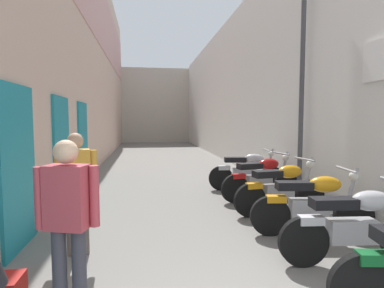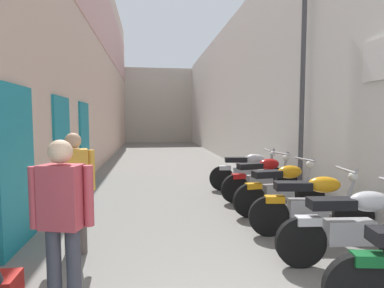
% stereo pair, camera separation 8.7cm
% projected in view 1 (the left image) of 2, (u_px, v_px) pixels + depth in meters
% --- Properties ---
extents(ground_plane, '(38.88, 38.88, 0.00)m').
position_uv_depth(ground_plane, '(171.00, 171.00, 10.53)').
color(ground_plane, slate).
extents(building_left, '(0.45, 22.88, 8.27)m').
position_uv_depth(building_left, '(93.00, 55.00, 11.71)').
color(building_left, beige).
rests_on(building_left, ground).
extents(building_right, '(0.45, 22.88, 5.81)m').
position_uv_depth(building_right, '(233.00, 91.00, 12.69)').
color(building_right, silver).
rests_on(building_right, ground).
extents(building_far_end, '(8.10, 2.00, 5.64)m').
position_uv_depth(building_far_end, '(155.00, 106.00, 24.54)').
color(building_far_end, beige).
rests_on(building_far_end, ground).
extents(motorcycle_second, '(1.85, 0.58, 1.04)m').
position_uv_depth(motorcycle_second, '(356.00, 224.00, 3.67)').
color(motorcycle_second, black).
rests_on(motorcycle_second, ground).
extents(motorcycle_third, '(1.84, 0.58, 1.04)m').
position_uv_depth(motorcycle_third, '(313.00, 203.00, 4.61)').
color(motorcycle_third, black).
rests_on(motorcycle_third, ground).
extents(motorcycle_fourth, '(1.85, 0.58, 1.04)m').
position_uv_depth(motorcycle_fourth, '(281.00, 187.00, 5.68)').
color(motorcycle_fourth, black).
rests_on(motorcycle_fourth, ground).
extents(motorcycle_fifth, '(1.83, 0.58, 1.04)m').
position_uv_depth(motorcycle_fifth, '(261.00, 177.00, 6.65)').
color(motorcycle_fifth, black).
rests_on(motorcycle_fifth, ground).
extents(motorcycle_sixth, '(1.84, 0.58, 1.04)m').
position_uv_depth(motorcycle_sixth, '(247.00, 170.00, 7.60)').
color(motorcycle_sixth, black).
rests_on(motorcycle_sixth, ground).
extents(pedestrian_by_doorway, '(0.52, 0.29, 1.57)m').
position_uv_depth(pedestrian_by_doorway, '(68.00, 217.00, 2.60)').
color(pedestrian_by_doorway, '#383842').
rests_on(pedestrian_by_doorway, ground).
extents(pedestrian_mid_alley, '(0.52, 0.28, 1.57)m').
position_uv_depth(pedestrian_mid_alley, '(76.00, 184.00, 3.93)').
color(pedestrian_mid_alley, '#564C47').
rests_on(pedestrian_mid_alley, ground).
extents(street_lamp, '(0.79, 0.18, 4.73)m').
position_uv_depth(street_lamp, '(298.00, 70.00, 6.43)').
color(street_lamp, '#47474C').
rests_on(street_lamp, ground).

